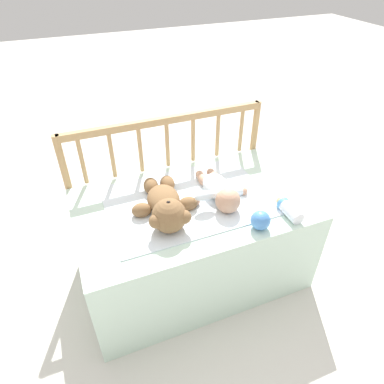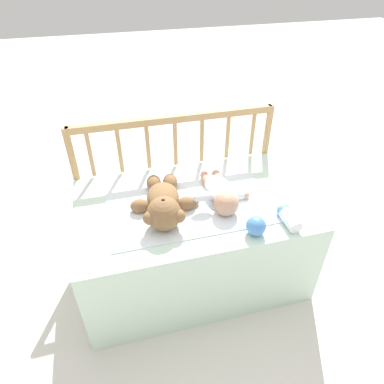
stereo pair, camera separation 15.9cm
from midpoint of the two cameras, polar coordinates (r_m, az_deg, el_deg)
The scene contains 8 objects.
ground_plane at distance 1.97m, azimuth 2.43°, elevation -13.08°, with size 12.00×12.00×0.00m, color silver.
crib_mattress at distance 1.79m, azimuth 2.63°, elevation -8.05°, with size 1.10×0.67×0.49m.
crib_rail at distance 1.87m, azimuth -0.30°, elevation 6.14°, with size 1.10×0.04×0.78m.
blanket at distance 1.64m, azimuth 2.04°, elevation -1.44°, with size 0.76×0.52×0.01m.
teddy_bear at distance 1.53m, azimuth -1.84°, elevation -1.99°, with size 0.31×0.42×0.15m.
baby at distance 1.63m, azimuth 7.49°, elevation -0.16°, with size 0.29×0.37×0.12m.
toy_ball at distance 1.48m, azimuth 13.69°, elevation -5.64°, with size 0.09×0.09×0.09m.
baby_bottle at distance 1.58m, azimuth 18.52°, elevation -4.07°, with size 0.06×0.16×0.06m.
Camera 2 is at (-0.32, -1.22, 1.51)m, focal length 32.00 mm.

